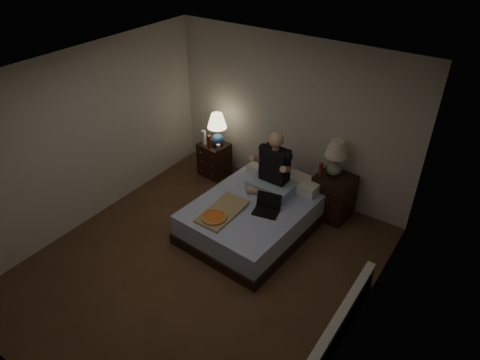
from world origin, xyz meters
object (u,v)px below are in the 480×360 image
Objects in this scene: soda_can at (218,147)px; person at (273,163)px; lamp_right at (336,158)px; laptop at (266,206)px; pizza_box at (214,218)px; beer_bottle_right at (321,171)px; bed at (254,216)px; nightstand_right at (333,196)px; lamp_left at (217,129)px; water_bottle at (204,137)px; nightstand_left at (214,159)px; beer_bottle_left at (209,142)px; radiator at (343,319)px.

soda_can is 1.32m from person.
lamp_right is 1.65× the size of laptop.
lamp_right is 1.24m from laptop.
beer_bottle_right is at bearing 60.22° from pizza_box.
bed is 2.75× the size of nightstand_right.
nightstand_right is 0.90× the size of pizza_box.
lamp_left is (-1.31, 0.89, 0.64)m from bed.
bed is at bearing -27.19° from water_bottle.
person is at bearing -20.04° from lamp_left.
beer_bottle_left reaches higher than nightstand_left.
beer_bottle_right is 0.68× the size of laptop.
pizza_box reaches higher than bed.
lamp_right is (-0.06, 0.03, 0.62)m from nightstand_right.
beer_bottle_right is (-0.19, -0.14, 0.46)m from nightstand_right.
lamp_left is (0.06, 0.02, 0.58)m from nightstand_left.
radiator is (1.17, -1.73, -0.60)m from beer_bottle_right.
person reaches higher than water_bottle.
nightstand_left is at bearing 98.41° from beer_bottle_left.
nightstand_left is at bearing 150.29° from radiator.
lamp_left is at bearing 161.88° from person.
beer_bottle_left is (-1.35, 0.71, 0.47)m from bed.
person is at bearing -15.91° from soda_can.
nightstand_right is 1.10m from person.
pizza_box is 2.04m from radiator.
bed is 5.54× the size of laptop.
lamp_left reaches higher than laptop.
lamp_left is at bearing 25.71° from nightstand_left.
nightstand_left is (-1.37, 0.87, 0.06)m from bed.
water_bottle reaches higher than nightstand_left.
pizza_box is at bearing -106.35° from bed.
lamp_left is 1.00× the size of lamp_right.
lamp_left is 3.63m from radiator.
bed is 0.81m from person.
nightstand_right is 2.98× the size of beer_bottle_right.
water_bottle is (-2.23, -0.21, -0.25)m from lamp_right.
lamp_left is 0.30m from soda_can.
radiator is (1.72, -1.32, -0.74)m from person.
laptop is (1.44, -0.85, -0.05)m from soda_can.
nightstand_left is 1.74× the size of laptop.
bed is at bearing -122.90° from nightstand_right.
lamp_right is 2.43× the size of beer_bottle_left.
nightstand_right is 2.01× the size of laptop.
lamp_left is at bearing 76.78° from beer_bottle_left.
beer_bottle_left is at bearing -74.90° from nightstand_left.
beer_bottle_left is (0.16, -0.06, -0.01)m from water_bottle.
laptop is 1.76m from radiator.
lamp_right reaches higher than pizza_box.
lamp_left is at bearing -171.69° from nightstand_right.
nightstand_right reaches higher than radiator.
person reaches higher than soda_can.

